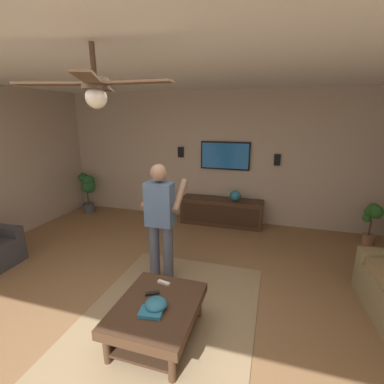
% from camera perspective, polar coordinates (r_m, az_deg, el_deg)
% --- Properties ---
extents(ground_plane, '(8.17, 8.17, 0.00)m').
position_cam_1_polar(ground_plane, '(3.46, -9.03, -24.53)').
color(ground_plane, olive).
extents(wall_back_tv, '(0.10, 7.01, 2.75)m').
position_cam_1_polar(wall_back_tv, '(5.95, 4.77, 7.20)').
color(wall_back_tv, '#BCA893').
rests_on(wall_back_tv, ground).
extents(ceiling_slab, '(6.88, 7.01, 0.10)m').
position_cam_1_polar(ceiling_slab, '(2.73, -11.77, 27.51)').
color(ceiling_slab, white).
extents(area_rug, '(2.79, 1.92, 0.01)m').
position_cam_1_polar(area_rug, '(3.37, -5.57, -25.53)').
color(area_rug, '#9E8460').
rests_on(area_rug, ground).
extents(coffee_table, '(1.00, 0.80, 0.40)m').
position_cam_1_polar(coffee_table, '(3.05, -7.27, -23.70)').
color(coffee_table, '#422B1C').
rests_on(coffee_table, ground).
extents(media_console, '(0.45, 1.70, 0.55)m').
position_cam_1_polar(media_console, '(5.84, 6.13, -4.11)').
color(media_console, '#422B1C').
rests_on(media_console, ground).
extents(tv, '(0.05, 1.03, 0.58)m').
position_cam_1_polar(tv, '(5.80, 6.91, 7.52)').
color(tv, black).
extents(person_standing, '(0.54, 0.54, 1.64)m').
position_cam_1_polar(person_standing, '(3.67, -6.57, -5.11)').
color(person_standing, '#4C5166').
rests_on(person_standing, ground).
extents(potted_plant_tall, '(0.37, 0.42, 0.95)m').
position_cam_1_polar(potted_plant_tall, '(6.92, -20.80, 1.13)').
color(potted_plant_tall, '#4C4C51').
rests_on(potted_plant_tall, ground).
extents(potted_plant_short, '(0.33, 0.32, 0.74)m').
position_cam_1_polar(potted_plant_short, '(5.81, 33.54, -4.22)').
color(potted_plant_short, '#9E6B4C').
rests_on(potted_plant_short, ground).
extents(bowl, '(0.22, 0.22, 0.10)m').
position_cam_1_polar(bowl, '(2.90, -7.50, -22.16)').
color(bowl, teal).
rests_on(bowl, coffee_table).
extents(remote_white, '(0.07, 0.16, 0.02)m').
position_cam_1_polar(remote_white, '(3.26, -5.89, -18.26)').
color(remote_white, white).
rests_on(remote_white, coffee_table).
extents(remote_black, '(0.12, 0.15, 0.02)m').
position_cam_1_polar(remote_black, '(3.11, -8.24, -20.14)').
color(remote_black, black).
rests_on(remote_black, coffee_table).
extents(book, '(0.19, 0.24, 0.04)m').
position_cam_1_polar(book, '(2.87, -8.53, -23.53)').
color(book, teal).
rests_on(book, coffee_table).
extents(vase_round, '(0.22, 0.22, 0.22)m').
position_cam_1_polar(vase_round, '(5.66, 9.00, -0.75)').
color(vase_round, teal).
rests_on(vase_round, media_console).
extents(wall_speaker_left, '(0.06, 0.12, 0.22)m').
position_cam_1_polar(wall_speaker_left, '(5.73, 17.34, 6.41)').
color(wall_speaker_left, black).
extents(wall_speaker_right, '(0.06, 0.12, 0.22)m').
position_cam_1_polar(wall_speaker_right, '(6.06, -2.34, 8.29)').
color(wall_speaker_right, black).
extents(ceiling_fan, '(1.13, 1.20, 0.46)m').
position_cam_1_polar(ceiling_fan, '(2.28, -19.52, 19.82)').
color(ceiling_fan, '#4C3828').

